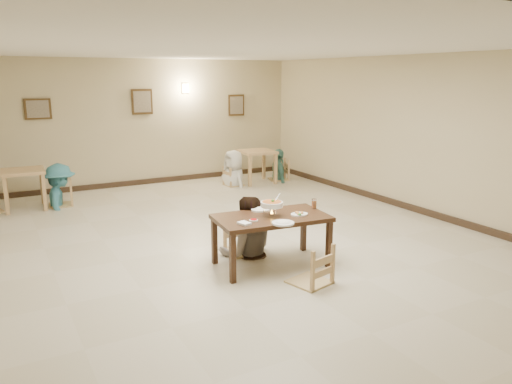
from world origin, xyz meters
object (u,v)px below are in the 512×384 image
chair_far (243,218)px  bg_chair_rr (279,161)px  bg_diner_c (233,150)px  bg_table_left (23,177)px  main_diner (247,196)px  bg_diner_b (57,164)px  curry_warmer (272,204)px  bg_chair_lr (59,182)px  chair_near (310,246)px  main_table (271,221)px  bg_chair_rl (234,168)px  bg_diner_d (279,149)px  drink_glass (314,204)px  bg_table_right (257,156)px

chair_far → bg_chair_rr: chair_far is taller
chair_far → bg_diner_c: bg_diner_c is taller
chair_far → bg_table_left: (-2.65, 4.34, 0.12)m
main_diner → bg_diner_b: size_ratio=1.02×
curry_warmer → bg_chair_lr: 5.38m
bg_table_left → bg_diner_c: 4.63m
chair_far → chair_near: chair_far is taller
bg_diner_c → main_table: bearing=-25.6°
bg_table_left → bg_diner_b: (0.64, -0.06, 0.21)m
bg_chair_rl → bg_diner_d: (1.30, 0.04, 0.37)m
chair_near → drink_glass: 1.07m
bg_table_left → bg_table_right: bg_table_right is taller
main_table → bg_diner_d: bearing=63.6°
main_diner → bg_table_left: main_diner is taller
bg_diner_b → bg_diner_c: bearing=-81.8°
main_table → chair_far: size_ratio=1.49×
curry_warmer → bg_table_right: size_ratio=0.40×
bg_chair_lr → bg_diner_b: 0.37m
main_table → bg_diner_d: size_ratio=1.02×
bg_table_left → bg_table_right: 5.27m
bg_table_left → bg_chair_rr: 5.92m
curry_warmer → bg_diner_d: bearing=57.7°
bg_diner_b → chair_near: bearing=-150.9°
bg_chair_lr → bg_diner_d: (5.28, 0.07, 0.30)m
bg_table_left → chair_near: bearing=-63.5°
chair_near → bg_diner_c: bg_diner_c is taller
curry_warmer → bg_chair_lr: bearing=113.2°
chair_far → bg_chair_rr: (3.27, 4.35, -0.04)m
bg_diner_c → curry_warmer: bearing=-25.6°
main_diner → curry_warmer: bearing=114.1°
bg_chair_lr → bg_diner_b: bg_diner_b is taller
bg_table_left → bg_diner_c: size_ratio=0.48×
main_table → curry_warmer: 0.24m
main_diner → bg_chair_rr: bearing=-111.0°
main_table → bg_chair_lr: size_ratio=1.61×
chair_far → bg_diner_b: bearing=121.3°
chair_near → bg_chair_lr: bearing=-82.8°
bg_diner_c → bg_diner_d: bearing=86.8°
bg_chair_rl → bg_chair_rr: bearing=-93.0°
bg_table_right → bg_diner_d: 0.66m
bg_chair_rl → bg_diner_d: size_ratio=0.54×
main_table → chair_near: size_ratio=1.62×
drink_glass → bg_chair_rr: bearing=64.0°
bg_chair_lr → bg_chair_rr: bg_chair_lr is taller
chair_far → bg_table_right: size_ratio=1.25×
chair_near → main_diner: 1.41m
bg_diner_c → bg_chair_rr: bearing=86.8°
main_table → bg_chair_rl: bg_chair_rl is taller
drink_glass → bg_chair_lr: size_ratio=0.14×
chair_far → bg_chair_lr: size_ratio=1.08×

